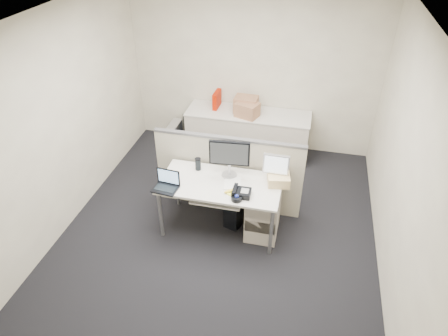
% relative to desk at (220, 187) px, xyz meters
% --- Properties ---
extents(floor, '(4.00, 4.50, 0.01)m').
position_rel_desk_xyz_m(floor, '(0.00, 0.00, -0.67)').
color(floor, black).
rests_on(floor, ground).
extents(ceiling, '(4.00, 4.50, 0.01)m').
position_rel_desk_xyz_m(ceiling, '(0.00, 0.00, 2.04)').
color(ceiling, white).
rests_on(ceiling, ground).
extents(wall_back, '(4.00, 0.02, 2.70)m').
position_rel_desk_xyz_m(wall_back, '(0.00, 2.25, 0.69)').
color(wall_back, '#B3A997').
rests_on(wall_back, ground).
extents(wall_front, '(4.00, 0.02, 2.70)m').
position_rel_desk_xyz_m(wall_front, '(0.00, -2.25, 0.69)').
color(wall_front, '#B3A997').
rests_on(wall_front, ground).
extents(wall_left, '(0.02, 4.50, 2.70)m').
position_rel_desk_xyz_m(wall_left, '(-2.00, 0.00, 0.69)').
color(wall_left, '#B3A997').
rests_on(wall_left, ground).
extents(wall_right, '(0.02, 4.50, 2.70)m').
position_rel_desk_xyz_m(wall_right, '(2.00, 0.00, 0.69)').
color(wall_right, '#B3A997').
rests_on(wall_right, ground).
extents(desk, '(1.50, 0.75, 0.73)m').
position_rel_desk_xyz_m(desk, '(0.00, 0.00, 0.00)').
color(desk, silver).
rests_on(desk, floor).
extents(keyboard_tray, '(0.62, 0.32, 0.02)m').
position_rel_desk_xyz_m(keyboard_tray, '(0.00, -0.18, -0.04)').
color(keyboard_tray, silver).
rests_on(keyboard_tray, desk).
extents(drawer_pedestal, '(0.40, 0.55, 0.65)m').
position_rel_desk_xyz_m(drawer_pedestal, '(0.55, 0.05, -0.34)').
color(drawer_pedestal, '#AEA395').
rests_on(drawer_pedestal, floor).
extents(cubicle_partition, '(2.00, 0.06, 1.10)m').
position_rel_desk_xyz_m(cubicle_partition, '(0.00, 0.45, -0.11)').
color(cubicle_partition, '#B3AA97').
rests_on(cubicle_partition, floor).
extents(back_counter, '(2.00, 0.60, 0.72)m').
position_rel_desk_xyz_m(back_counter, '(0.00, 1.93, -0.30)').
color(back_counter, '#AEA395').
rests_on(back_counter, floor).
extents(monitor_main, '(0.52, 0.24, 0.50)m').
position_rel_desk_xyz_m(monitor_main, '(0.07, 0.18, 0.32)').
color(monitor_main, black).
rests_on(monitor_main, desk).
extents(monitor_small, '(0.32, 0.16, 0.39)m').
position_rel_desk_xyz_m(monitor_small, '(0.65, 0.18, 0.26)').
color(monitor_small, '#B7B7BC').
rests_on(monitor_small, desk).
extents(laptop, '(0.32, 0.25, 0.22)m').
position_rel_desk_xyz_m(laptop, '(-0.62, -0.28, 0.18)').
color(laptop, black).
rests_on(laptop, desk).
extents(trackball, '(0.13, 0.13, 0.05)m').
position_rel_desk_xyz_m(trackball, '(0.26, -0.28, 0.09)').
color(trackball, black).
rests_on(trackball, desk).
extents(desk_phone, '(0.22, 0.18, 0.07)m').
position_rel_desk_xyz_m(desk_phone, '(0.30, -0.18, 0.10)').
color(desk_phone, black).
rests_on(desk_phone, desk).
extents(paper_stack, '(0.24, 0.29, 0.01)m').
position_rel_desk_xyz_m(paper_stack, '(0.15, 0.02, 0.07)').
color(paper_stack, silver).
rests_on(paper_stack, desk).
extents(sticky_pad, '(0.11, 0.11, 0.01)m').
position_rel_desk_xyz_m(sticky_pad, '(0.18, -0.18, 0.07)').
color(sticky_pad, '#FFFD48').
rests_on(sticky_pad, desk).
extents(travel_mug, '(0.07, 0.07, 0.16)m').
position_rel_desk_xyz_m(travel_mug, '(-0.35, 0.22, 0.14)').
color(travel_mug, black).
rests_on(travel_mug, desk).
extents(banana, '(0.18, 0.14, 0.04)m').
position_rel_desk_xyz_m(banana, '(0.17, -0.15, 0.09)').
color(banana, '#FFF450').
rests_on(banana, desk).
extents(cellphone, '(0.07, 0.11, 0.01)m').
position_rel_desk_xyz_m(cellphone, '(0.10, 0.20, 0.07)').
color(cellphone, black).
rests_on(cellphone, desk).
extents(manila_folders, '(0.32, 0.38, 0.13)m').
position_rel_desk_xyz_m(manila_folders, '(0.69, 0.20, 0.13)').
color(manila_folders, tan).
rests_on(manila_folders, desk).
extents(keyboard, '(0.50, 0.27, 0.03)m').
position_rel_desk_xyz_m(keyboard, '(-0.05, -0.14, -0.02)').
color(keyboard, black).
rests_on(keyboard, keyboard_tray).
extents(pc_tower_desk, '(0.33, 0.52, 0.45)m').
position_rel_desk_xyz_m(pc_tower_desk, '(0.20, 0.20, -0.44)').
color(pc_tower_desk, black).
rests_on(pc_tower_desk, floor).
extents(pc_tower_spare_dark, '(0.36, 0.51, 0.44)m').
position_rel_desk_xyz_m(pc_tower_spare_dark, '(-1.05, 2.03, -0.45)').
color(pc_tower_spare_dark, black).
rests_on(pc_tower_spare_dark, floor).
extents(pc_tower_spare_silver, '(0.16, 0.41, 0.38)m').
position_rel_desk_xyz_m(pc_tower_spare_silver, '(-1.30, 1.94, -0.47)').
color(pc_tower_spare_silver, '#B7B7BC').
rests_on(pc_tower_spare_silver, floor).
extents(cardboard_box_left, '(0.38, 0.29, 0.27)m').
position_rel_desk_xyz_m(cardboard_box_left, '(-0.05, 1.97, 0.19)').
color(cardboard_box_left, '#906140').
rests_on(cardboard_box_left, back_counter).
extents(cardboard_box_right, '(0.41, 0.36, 0.25)m').
position_rel_desk_xyz_m(cardboard_box_right, '(0.00, 1.81, 0.18)').
color(cardboard_box_right, '#906140').
rests_on(cardboard_box_right, back_counter).
extents(red_binder, '(0.08, 0.31, 0.29)m').
position_rel_desk_xyz_m(red_binder, '(-0.55, 2.03, 0.20)').
color(red_binder, '#A91500').
rests_on(red_binder, back_counter).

